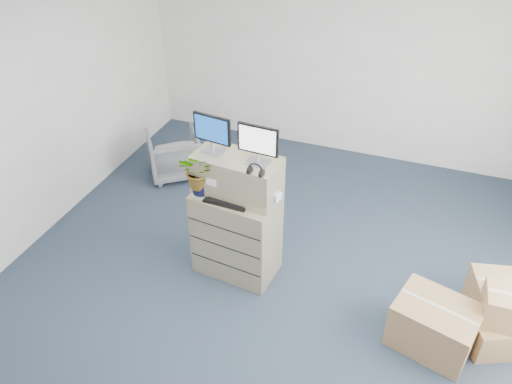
{
  "coord_description": "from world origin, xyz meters",
  "views": [
    {
      "loc": [
        1.13,
        -3.37,
        4.01
      ],
      "look_at": [
        -0.26,
        0.4,
        1.16
      ],
      "focal_mm": 35.0,
      "sensor_mm": 36.0,
      "label": 1
    }
  ],
  "objects_px": {
    "filing_cabinet_lower": "(236,234)",
    "potted_plant": "(200,175)",
    "monitor_left": "(212,132)",
    "keyboard": "(227,201)",
    "monitor_right": "(258,143)",
    "water_bottle": "(241,187)",
    "office_chair": "(174,152)"
  },
  "relations": [
    {
      "from": "water_bottle",
      "to": "potted_plant",
      "type": "relative_size",
      "value": 0.6
    },
    {
      "from": "water_bottle",
      "to": "potted_plant",
      "type": "height_order",
      "value": "potted_plant"
    },
    {
      "from": "filing_cabinet_lower",
      "to": "keyboard",
      "type": "xyz_separation_m",
      "value": [
        -0.04,
        -0.13,
        0.52
      ]
    },
    {
      "from": "keyboard",
      "to": "water_bottle",
      "type": "height_order",
      "value": "water_bottle"
    },
    {
      "from": "filing_cabinet_lower",
      "to": "potted_plant",
      "type": "relative_size",
      "value": 2.47
    },
    {
      "from": "water_bottle",
      "to": "office_chair",
      "type": "height_order",
      "value": "water_bottle"
    },
    {
      "from": "water_bottle",
      "to": "filing_cabinet_lower",
      "type": "bearing_deg",
      "value": -172.06
    },
    {
      "from": "filing_cabinet_lower",
      "to": "office_chair",
      "type": "relative_size",
      "value": 1.43
    },
    {
      "from": "keyboard",
      "to": "monitor_right",
      "type": "bearing_deg",
      "value": 30.44
    },
    {
      "from": "filing_cabinet_lower",
      "to": "potted_plant",
      "type": "bearing_deg",
      "value": -159.79
    },
    {
      "from": "monitor_right",
      "to": "potted_plant",
      "type": "relative_size",
      "value": 1.0
    },
    {
      "from": "filing_cabinet_lower",
      "to": "monitor_left",
      "type": "height_order",
      "value": "monitor_left"
    },
    {
      "from": "potted_plant",
      "to": "monitor_left",
      "type": "bearing_deg",
      "value": 60.05
    },
    {
      "from": "filing_cabinet_lower",
      "to": "monitor_right",
      "type": "height_order",
      "value": "monitor_right"
    },
    {
      "from": "keyboard",
      "to": "office_chair",
      "type": "bearing_deg",
      "value": 135.37
    },
    {
      "from": "office_chair",
      "to": "filing_cabinet_lower",
      "type": "bearing_deg",
      "value": 99.76
    },
    {
      "from": "keyboard",
      "to": "water_bottle",
      "type": "xyz_separation_m",
      "value": [
        0.11,
        0.14,
        0.11
      ]
    },
    {
      "from": "monitor_left",
      "to": "water_bottle",
      "type": "xyz_separation_m",
      "value": [
        0.32,
        -0.06,
        -0.54
      ]
    },
    {
      "from": "filing_cabinet_lower",
      "to": "keyboard",
      "type": "distance_m",
      "value": 0.54
    },
    {
      "from": "potted_plant",
      "to": "office_chair",
      "type": "distance_m",
      "value": 2.22
    },
    {
      "from": "monitor_right",
      "to": "office_chair",
      "type": "height_order",
      "value": "monitor_right"
    },
    {
      "from": "monitor_left",
      "to": "keyboard",
      "type": "relative_size",
      "value": 0.89
    },
    {
      "from": "monitor_left",
      "to": "water_bottle",
      "type": "distance_m",
      "value": 0.63
    },
    {
      "from": "monitor_left",
      "to": "keyboard",
      "type": "xyz_separation_m",
      "value": [
        0.22,
        -0.2,
        -0.65
      ]
    },
    {
      "from": "monitor_right",
      "to": "water_bottle",
      "type": "distance_m",
      "value": 0.57
    },
    {
      "from": "monitor_right",
      "to": "water_bottle",
      "type": "bearing_deg",
      "value": -173.25
    },
    {
      "from": "monitor_left",
      "to": "potted_plant",
      "type": "distance_m",
      "value": 0.47
    },
    {
      "from": "monitor_right",
      "to": "keyboard",
      "type": "height_order",
      "value": "monitor_right"
    },
    {
      "from": "potted_plant",
      "to": "monitor_right",
      "type": "bearing_deg",
      "value": 10.1
    },
    {
      "from": "keyboard",
      "to": "potted_plant",
      "type": "xyz_separation_m",
      "value": [
        -0.31,
        0.04,
        0.22
      ]
    },
    {
      "from": "water_bottle",
      "to": "office_chair",
      "type": "distance_m",
      "value": 2.38
    },
    {
      "from": "monitor_left",
      "to": "potted_plant",
      "type": "relative_size",
      "value": 0.99
    }
  ]
}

